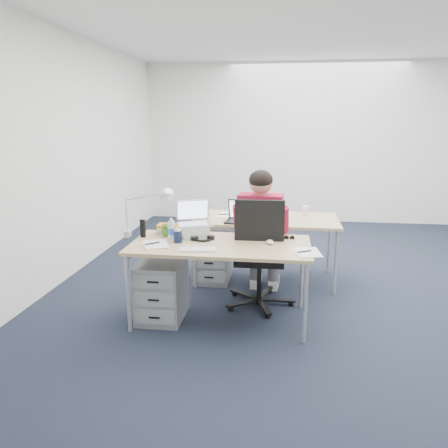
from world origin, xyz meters
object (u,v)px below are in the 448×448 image
object	(u,v)px
drawer_pedestal_far	(213,257)
office_chair	(259,276)
book_stack	(168,229)
desk_lamp	(142,212)
cordless_phone	(143,228)
far_cup	(305,211)
silver_laptop	(195,220)
sunglasses	(289,238)
desk_near	(220,248)
seated_person	(262,236)
dark_laptop	(242,211)
computer_mouse	(270,242)
can_koozie	(178,236)
wireless_keyboard	(198,249)
desk_far	(266,222)
headphones	(203,238)
water_bottle	(171,229)
drawer_pedestal_near	(162,290)
bear_figurine	(165,230)

from	to	relation	value
drawer_pedestal_far	office_chair	bearing A→B (deg)	-49.28
book_stack	desk_lamp	size ratio (longest dim) A/B	0.40
cordless_phone	far_cup	size ratio (longest dim) A/B	1.56
silver_laptop	sunglasses	size ratio (longest dim) A/B	3.32
drawer_pedestal_far	desk_near	bearing A→B (deg)	-76.89
seated_person	book_stack	size ratio (longest dim) A/B	6.81
desk_near	dark_laptop	xyz separation A→B (m)	(0.11, 0.84, 0.17)
computer_mouse	can_koozie	distance (m)	0.83
desk_near	cordless_phone	xyz separation A→B (m)	(-0.75, 0.11, 0.13)
can_koozie	book_stack	xyz separation A→B (m)	(-0.18, 0.31, -0.02)
sunglasses	wireless_keyboard	bearing A→B (deg)	-151.41
desk_far	office_chair	size ratio (longest dim) A/B	1.45
desk_far	dark_laptop	size ratio (longest dim) A/B	4.69
silver_laptop	dark_laptop	world-z (taller)	silver_laptop
headphones	desk_lamp	xyz separation A→B (m)	(-0.57, 0.01, 0.23)
cordless_phone	desk_lamp	xyz separation A→B (m)	(0.00, -0.01, 0.16)
silver_laptop	wireless_keyboard	xyz separation A→B (m)	(0.11, -0.43, -0.16)
water_bottle	computer_mouse	bearing A→B (deg)	-1.98
silver_laptop	sunglasses	xyz separation A→B (m)	(0.88, 0.03, -0.16)
desk_far	dark_laptop	world-z (taller)	dark_laptop
book_stack	cordless_phone	xyz separation A→B (m)	(-0.19, -0.17, 0.04)
seated_person	computer_mouse	xyz separation A→B (m)	(0.10, -0.50, 0.08)
far_cup	headphones	bearing A→B (deg)	-129.35
wireless_keyboard	desk_far	bearing A→B (deg)	60.90
drawer_pedestal_near	computer_mouse	size ratio (longest dim) A/B	5.52
silver_laptop	can_koozie	bearing A→B (deg)	-139.33
seated_person	far_cup	size ratio (longest dim) A/B	12.27
drawer_pedestal_near	dark_laptop	world-z (taller)	dark_laptop
bear_figurine	silver_laptop	bearing A→B (deg)	-10.26
seated_person	bear_figurine	size ratio (longest dim) A/B	10.40
can_koozie	cordless_phone	bearing A→B (deg)	160.21
office_chair	computer_mouse	bearing A→B (deg)	-71.90
seated_person	desk_far	bearing A→B (deg)	93.17
desk_near	book_stack	world-z (taller)	book_stack
book_stack	desk_lamp	distance (m)	0.33
desk_near	headphones	xyz separation A→B (m)	(-0.18, 0.10, 0.06)
sunglasses	desk_lamp	distance (m)	1.39
drawer_pedestal_near	headphones	size ratio (longest dim) A/B	2.48
computer_mouse	cordless_phone	distance (m)	1.20
bear_figurine	book_stack	distance (m)	0.12
desk_far	desk_lamp	distance (m)	1.52
cordless_phone	sunglasses	bearing A→B (deg)	18.92
office_chair	dark_laptop	bearing A→B (deg)	113.60
office_chair	dark_laptop	size ratio (longest dim) A/B	3.24
drawer_pedestal_far	dark_laptop	bearing A→B (deg)	-26.40
silver_laptop	water_bottle	xyz separation A→B (m)	(-0.20, -0.12, -0.07)
office_chair	drawer_pedestal_near	distance (m)	0.96
wireless_keyboard	can_koozie	size ratio (longest dim) A/B	2.54
desk_far	far_cup	xyz separation A→B (m)	(0.44, 0.19, 0.10)
can_koozie	water_bottle	world-z (taller)	water_bottle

